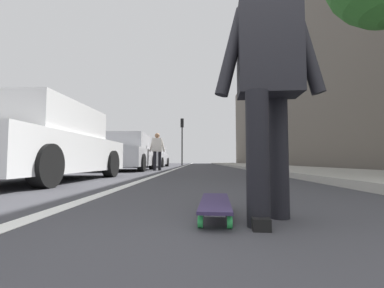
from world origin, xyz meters
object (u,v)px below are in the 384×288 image
Objects in this scene: parked_car_near at (45,145)px; pedestrian_distant at (157,149)px; traffic_light at (182,133)px; parked_car_mid at (126,153)px; skater_person at (268,78)px; parked_car_far at (152,156)px; skateboard at (215,204)px.

pedestrian_distant is (5.87, -1.28, 0.18)m from parked_car_near.
traffic_light is 2.75× the size of pedestrian_distant.
parked_car_near is 1.00× the size of traffic_light.
pedestrian_distant is at bearing 179.14° from traffic_light.
parked_car_mid is 2.61× the size of pedestrian_distant.
pedestrian_distant is at bearing 13.41° from skater_person.
pedestrian_distant reaches higher than parked_car_mid.
skater_person is 1.05× the size of pedestrian_distant.
parked_car_far is at bearing 12.67° from skater_person.
parked_car_far is 6.90m from traffic_light.
skater_person is 0.38× the size of traffic_light.
skater_person is at bearing -174.87° from traffic_light.
traffic_light is (18.95, -1.47, 2.25)m from parked_car_near.
traffic_light is at bearing 4.27° from skateboard.
traffic_light reaches higher than parked_car_far.
traffic_light is (13.21, -1.45, 2.24)m from parked_car_mid.
skater_person is at bearing -166.59° from pedestrian_distant.
skater_person is 0.36× the size of parked_car_far.
pedestrian_distant is at bearing -84.54° from parked_car_mid.
skateboard is at bearing 66.71° from skater_person.
parked_car_near is at bearing 179.81° from parked_car_mid.
parked_car_mid is 6.88m from parked_car_far.
traffic_light is at bearing -14.11° from parked_car_far.
traffic_light is 13.25m from pedestrian_distant.
parked_car_near is (3.19, 3.13, 0.62)m from skateboard.
parked_car_mid is (9.09, 3.45, -0.22)m from skater_person.
parked_car_near is 5.75m from parked_car_mid.
traffic_light reaches higher than parked_car_mid.
skateboard is at bearing -168.45° from pedestrian_distant.
parked_car_near is at bearing 175.56° from traffic_light.
skateboard is 9.28m from pedestrian_distant.
parked_car_far reaches higher than skateboard.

